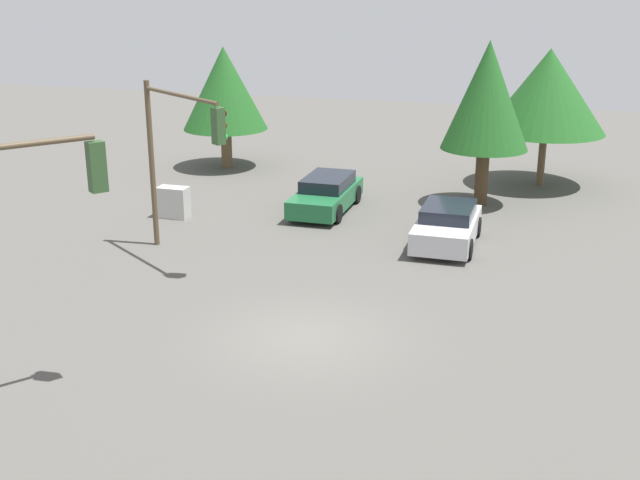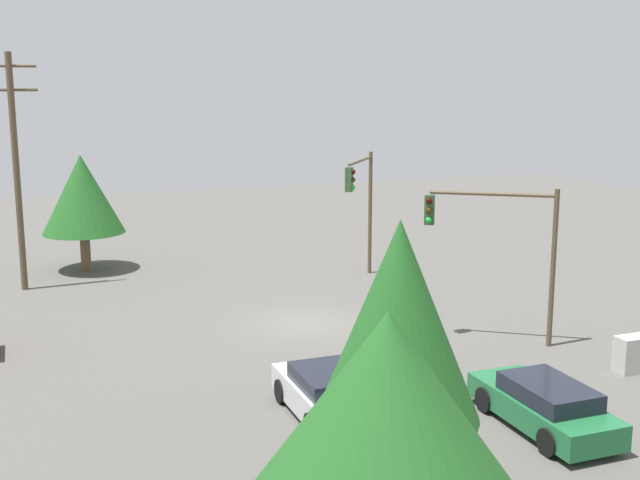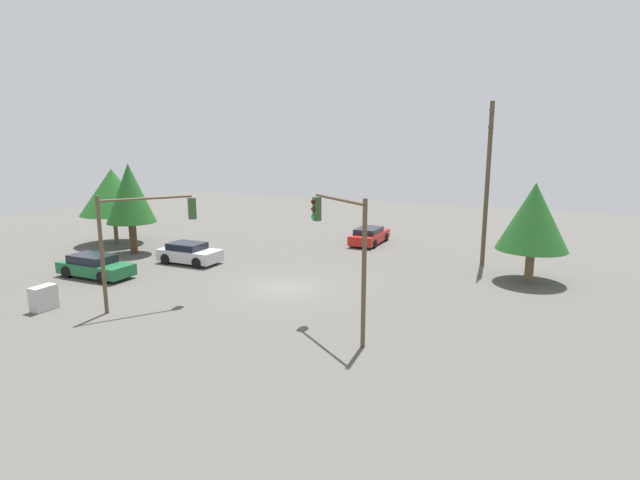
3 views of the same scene
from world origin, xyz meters
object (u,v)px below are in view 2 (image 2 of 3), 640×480
(sedan_silver, at_px, (327,393))
(sedan_green, at_px, (544,405))
(electrical_cabinet, at_px, (633,354))
(traffic_signal_main, at_px, (362,194))
(traffic_signal_cross, at_px, (499,235))

(sedan_silver, height_order, sedan_green, sedan_silver)
(sedan_silver, bearing_deg, sedan_green, -29.10)
(sedan_green, distance_m, electrical_cabinet, 5.86)
(electrical_cabinet, bearing_deg, traffic_signal_main, 103.16)
(sedan_silver, relative_size, traffic_signal_cross, 0.74)
(sedan_green, distance_m, traffic_signal_main, 17.06)
(traffic_signal_main, distance_m, traffic_signal_cross, 9.93)
(sedan_green, height_order, traffic_signal_cross, traffic_signal_cross)
(sedan_silver, height_order, traffic_signal_cross, traffic_signal_cross)
(traffic_signal_main, relative_size, traffic_signal_cross, 1.06)
(electrical_cabinet, bearing_deg, sedan_silver, 178.54)
(sedan_green, distance_m, traffic_signal_cross, 7.95)
(traffic_signal_main, height_order, traffic_signal_cross, traffic_signal_main)
(sedan_silver, distance_m, electrical_cabinet, 10.36)
(sedan_silver, xyz_separation_m, electrical_cabinet, (10.35, -0.26, -0.08))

